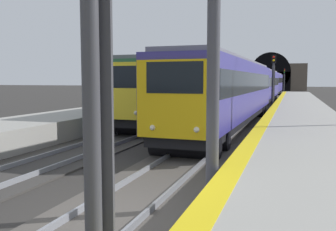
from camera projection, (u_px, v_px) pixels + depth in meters
name	position (u px, v px, depth m)	size (l,w,h in m)	color
ground_plane	(109.00, 221.00, 7.65)	(320.00, 320.00, 0.00)	#302D2B
platform_right	(322.00, 221.00, 6.30)	(112.00, 3.94, 1.00)	#9E9B93
platform_right_edge_strip	(222.00, 183.00, 6.80)	(112.00, 0.50, 0.01)	yellow
track_main_line	(109.00, 219.00, 7.64)	(160.00, 2.93, 0.21)	#4C4742
train_main_approaching	(260.00, 85.00, 41.65)	(63.04, 3.31, 4.07)	navy
train_adjacent_platform	(226.00, 84.00, 46.23)	(60.55, 3.05, 5.03)	#235638
railway_signal_near	(92.00, 74.00, 3.27)	(0.39, 0.38, 5.05)	#38383D
railway_signal_mid	(273.00, 79.00, 33.44)	(0.39, 0.38, 5.16)	#38383D
railway_signal_far	(284.00, 79.00, 75.95)	(0.39, 0.38, 5.24)	#38383D
tunnel_portal	(271.00, 77.00, 99.05)	(2.43, 18.46, 10.34)	#51473D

